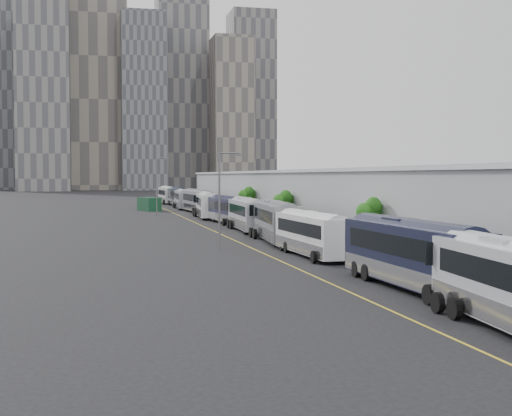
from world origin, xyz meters
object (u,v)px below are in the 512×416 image
object	(u,v)px
bus_1	(411,260)
bus_9	(178,198)
bus_6	(207,207)
shipping_container	(149,204)
bus_8	(183,201)
street_lamp_far	(158,182)
bus_7	(197,203)
suv	(148,204)
bus_10	(167,196)
bus_3	(276,225)
bus_2	(312,238)
street_lamp_near	(222,193)
bus_5	(227,212)
bus_4	(248,217)

from	to	relation	value
bus_1	bus_9	size ratio (longest dim) A/B	1.00
bus_6	shipping_container	bearing A→B (deg)	110.76
bus_8	street_lamp_far	xyz separation A→B (m)	(-7.07, -23.41, 3.83)
bus_7	suv	world-z (taller)	bus_7
bus_8	suv	distance (m)	10.01
bus_7	bus_10	distance (m)	41.48
bus_1	bus_3	distance (m)	29.93
bus_9	bus_10	bearing A→B (deg)	93.25
bus_2	bus_6	size ratio (longest dim) A/B	0.90
bus_10	street_lamp_far	size ratio (longest dim) A/B	1.46
bus_2	bus_3	bearing A→B (deg)	86.19
bus_6	bus_9	size ratio (longest dim) A/B	1.01
bus_10	bus_9	bearing A→B (deg)	-88.43
bus_3	street_lamp_near	world-z (taller)	street_lamp_near
bus_1	suv	size ratio (longest dim) A/B	2.70
bus_9	suv	world-z (taller)	bus_9
bus_3	bus_8	size ratio (longest dim) A/B	1.06
bus_2	street_lamp_near	bearing A→B (deg)	129.61
bus_5	bus_8	xyz separation A→B (m)	(-0.45, 43.62, 0.05)
bus_4	bus_5	distance (m)	14.03
bus_8	bus_1	bearing A→B (deg)	-87.34
bus_3	bus_10	world-z (taller)	bus_10
street_lamp_near	street_lamp_far	xyz separation A→B (m)	(-0.64, 54.27, 0.48)
bus_7	bus_9	distance (m)	27.81
bus_1	bus_4	world-z (taller)	bus_1
bus_1	street_lamp_far	xyz separation A→B (m)	(-7.33, 78.15, 3.77)
bus_1	bus_3	xyz separation A→B (m)	(-0.14, 29.93, 0.02)
bus_6	bus_5	bearing A→B (deg)	-81.86
bus_7	bus_10	size ratio (longest dim) A/B	1.02
bus_3	shipping_container	bearing A→B (deg)	101.75
street_lamp_near	bus_3	bearing A→B (deg)	42.73
bus_5	street_lamp_near	world-z (taller)	street_lamp_near
bus_5	bus_2	bearing A→B (deg)	-94.17
bus_7	suv	distance (m)	22.88
bus_6	street_lamp_near	size ratio (longest dim) A/B	1.60
bus_2	shipping_container	size ratio (longest dim) A/B	2.15
bus_5	bus_6	world-z (taller)	bus_6
bus_5	bus_7	size ratio (longest dim) A/B	0.91
bus_5	shipping_container	bearing A→B (deg)	98.41
bus_8	street_lamp_far	bearing A→B (deg)	-104.29
bus_10	bus_6	bearing A→B (deg)	-91.53
bus_6	bus_10	xyz separation A→B (m)	(-0.02, 58.44, 0.03)
bus_3	shipping_container	size ratio (longest dim) A/B	2.43
bus_2	street_lamp_far	bearing A→B (deg)	94.55
street_lamp_far	bus_7	bearing A→B (deg)	50.47
bus_9	shipping_container	bearing A→B (deg)	-110.70
bus_8	bus_9	world-z (taller)	bus_9
bus_2	bus_7	size ratio (longest dim) A/B	0.87
bus_9	street_lamp_near	xyz separation A→B (m)	(-6.94, -91.47, 3.29)
bus_1	bus_4	bearing A→B (deg)	88.52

